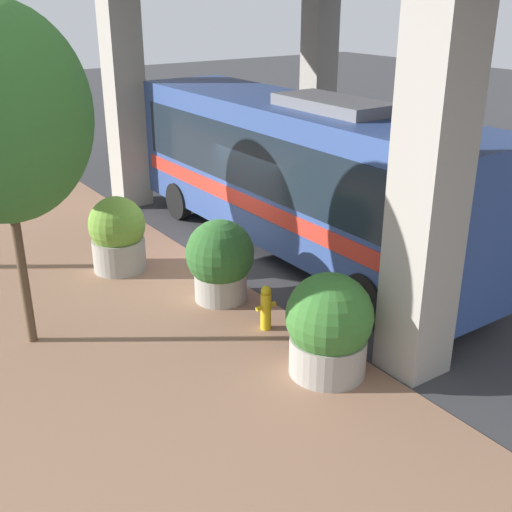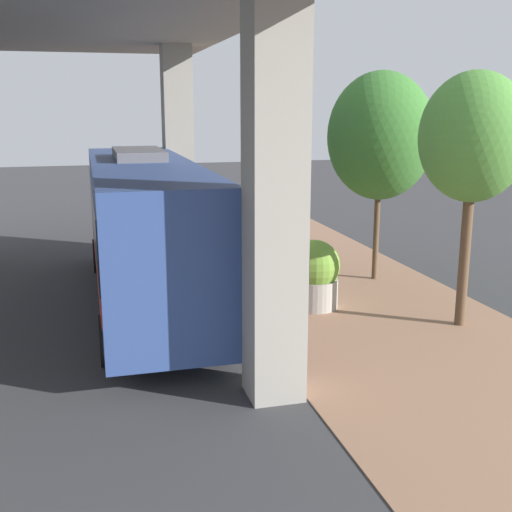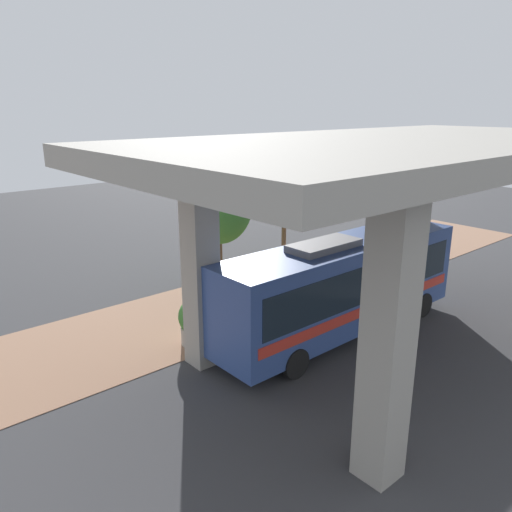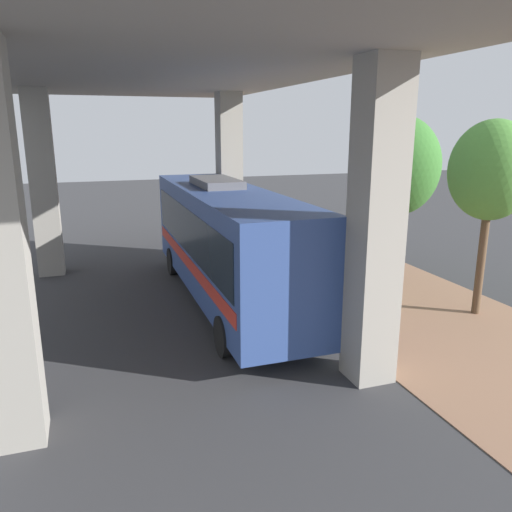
# 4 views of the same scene
# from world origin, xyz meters

# --- Properties ---
(ground_plane) EXTENTS (80.00, 80.00, 0.00)m
(ground_plane) POSITION_xyz_m (0.00, 0.00, 0.00)
(ground_plane) COLOR #38383A
(ground_plane) RESTS_ON ground
(sidewalk_strip) EXTENTS (6.00, 40.00, 0.02)m
(sidewalk_strip) POSITION_xyz_m (-3.00, 0.00, 0.01)
(sidewalk_strip) COLOR #936B51
(sidewalk_strip) RESTS_ON ground
(overpass) EXTENTS (9.40, 18.94, 7.30)m
(overpass) POSITION_xyz_m (4.00, 0.00, 6.38)
(overpass) COLOR #9E998E
(overpass) RESTS_ON ground
(bus) EXTENTS (2.52, 10.82, 3.77)m
(bus) POSITION_xyz_m (2.09, -0.35, 2.04)
(bus) COLOR #334C8C
(bus) RESTS_ON ground
(fire_hydrant) EXTENTS (0.41, 0.20, 0.89)m
(fire_hydrant) POSITION_xyz_m (-0.74, -3.04, 0.45)
(fire_hydrant) COLOR gold
(fire_hydrant) RESTS_ON ground
(planter_front) EXTENTS (1.41, 1.41, 1.75)m
(planter_front) POSITION_xyz_m (-0.75, -4.80, 0.85)
(planter_front) COLOR #9E998E
(planter_front) RESTS_ON ground
(planter_middle) EXTENTS (1.37, 1.37, 1.69)m
(planter_middle) POSITION_xyz_m (-0.75, -1.50, 0.86)
(planter_middle) COLOR #9E998E
(planter_middle) RESTS_ON ground
(planter_back) EXTENTS (1.25, 1.25, 1.70)m
(planter_back) POSITION_xyz_m (-1.82, 1.07, 0.84)
(planter_back) COLOR #9E998E
(planter_back) RESTS_ON ground
(street_tree_near) EXTENTS (2.31, 2.31, 5.59)m
(street_tree_near) POSITION_xyz_m (-4.59, 3.12, 4.17)
(street_tree_near) COLOR brown
(street_tree_near) RESTS_ON ground
(street_tree_far) EXTENTS (2.90, 2.90, 5.78)m
(street_tree_far) POSITION_xyz_m (-4.42, -1.01, 4.04)
(street_tree_far) COLOR brown
(street_tree_far) RESTS_ON ground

